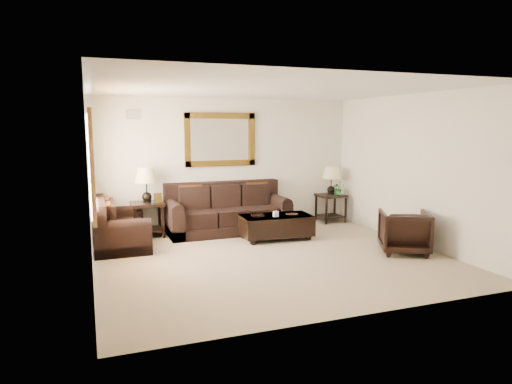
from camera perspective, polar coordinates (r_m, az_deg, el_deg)
name	(u,v)px	position (r m, az deg, el deg)	size (l,w,h in m)	color
room	(272,175)	(7.28, 2.04, 2.11)	(5.51, 5.01, 2.71)	#82705A
window	(92,163)	(7.62, -19.86, 3.41)	(0.07, 1.96, 1.66)	white
mirror	(220,140)	(9.53, -4.48, 6.55)	(1.50, 0.06, 1.10)	#4A2A0E
air_vent	(133,114)	(9.22, -15.15, 9.35)	(0.25, 0.02, 0.18)	#999999
sofa	(227,214)	(9.27, -3.64, -2.77)	(2.42, 1.04, 0.99)	black
loveseat	(117,229)	(8.45, -16.97, -4.48)	(0.92, 1.54, 0.87)	black
end_table_left	(147,192)	(9.00, -13.49, 0.04)	(0.61, 0.61, 1.35)	black
end_table_right	(331,186)	(10.30, 9.38, 0.78)	(0.56, 0.56, 1.24)	black
coffee_table	(276,224)	(8.65, 2.53, -4.06)	(1.38, 0.79, 0.57)	black
armchair	(404,230)	(8.10, 18.05, -4.50)	(0.77, 0.72, 0.79)	black
potted_plant	(338,189)	(10.28, 10.25, 0.32)	(0.27, 0.30, 0.24)	#20531C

